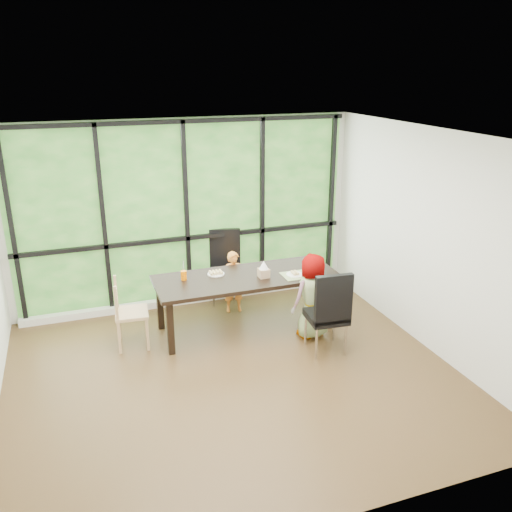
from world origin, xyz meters
The scene contains 22 objects.
ground centered at (0.00, 0.00, 0.00)m, with size 5.00×5.00×0.00m, color black.
back_wall centered at (0.00, 2.25, 1.35)m, with size 5.00×5.00×0.00m, color silver.
foliage_backdrop centered at (0.00, 2.23, 1.35)m, with size 4.80×0.02×2.65m, color #21521C.
window_mullions centered at (0.00, 2.19, 1.35)m, with size 4.80×0.06×2.65m, color black, non-canonical shape.
window_sill centered at (0.00, 2.15, 0.05)m, with size 4.80×0.12×0.10m, color silver.
dining_table centered at (0.53, 1.10, 0.38)m, with size 2.40×0.92×0.75m, color black.
chair_window_leather centered at (0.51, 2.00, 0.54)m, with size 0.46×0.46×1.08m, color black.
chair_interior_leather centered at (1.25, 0.19, 0.54)m, with size 0.46×0.46×1.08m, color black.
chair_end_beech centered at (-0.98, 1.11, 0.45)m, with size 0.42×0.40×0.90m, color tan.
child_toddler centered at (0.53, 1.65, 0.45)m, with size 0.33×0.21×0.90m, color orange.
child_older centered at (1.24, 0.58, 0.57)m, with size 0.55×0.36×1.13m, color gray.
placemat centered at (1.19, 0.89, 0.75)m, with size 0.43×0.32×0.01m, color tan.
plate_far centered at (0.16, 1.28, 0.76)m, with size 0.22×0.22×0.01m, color white.
plate_near centered at (1.14, 0.91, 0.76)m, with size 0.23×0.23×0.01m, color white.
orange_cup centered at (-0.28, 1.24, 0.81)m, with size 0.08×0.08×0.12m, color #FF7500.
green_cup centered at (1.50, 0.84, 0.80)m, with size 0.07×0.07×0.11m, color green.
tissue_box centered at (0.73, 0.98, 0.81)m, with size 0.14×0.14×0.12m, color tan.
crepe_rolls_far centered at (0.16, 1.28, 0.78)m, with size 0.20×0.12×0.04m, color tan, non-canonical shape.
crepe_rolls_near centered at (1.14, 0.91, 0.78)m, with size 0.10×0.12×0.04m, color tan, non-canonical shape.
straw_white centered at (-0.28, 1.24, 0.91)m, with size 0.01×0.01×0.20m, color white.
straw_pink centered at (1.50, 0.84, 0.90)m, with size 0.01×0.01×0.20m, color pink.
tissue centered at (0.73, 0.98, 0.92)m, with size 0.12×0.12×0.11m, color white.
Camera 1 is at (-1.54, -5.10, 3.37)m, focal length 37.55 mm.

